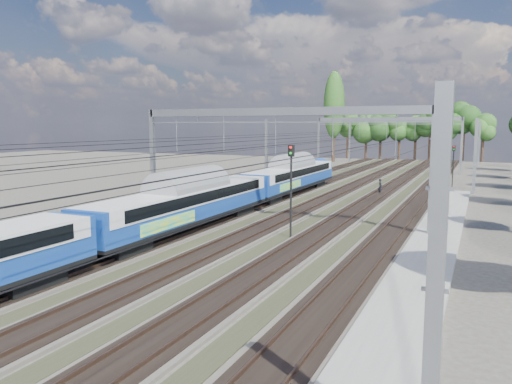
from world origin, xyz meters
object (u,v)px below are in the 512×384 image
at_px(worker, 380,186).
at_px(signal_far, 453,162).
at_px(emu_train, 185,197).
at_px(signal_near, 291,180).

bearing_deg(worker, signal_far, -60.86).
distance_m(emu_train, worker, 27.84).
height_order(worker, signal_near, signal_near).
bearing_deg(signal_far, emu_train, -104.11).
xyz_separation_m(worker, signal_near, (-1.47, -24.65, 3.13)).
height_order(emu_train, worker, emu_train).
relative_size(emu_train, worker, 36.01).
relative_size(emu_train, signal_near, 10.17).
distance_m(emu_train, signal_far, 38.57).
distance_m(worker, signal_far, 11.52).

